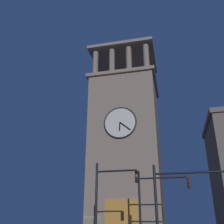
{
  "coord_description": "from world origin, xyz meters",
  "views": [
    {
      "loc": [
        -8.34,
        26.89,
        1.91
      ],
      "look_at": [
        -1.52,
        -2.51,
        14.67
      ],
      "focal_mm": 42.12,
      "sensor_mm": 36.0,
      "label": 1
    }
  ],
  "objects_px": {
    "clocktower": "(127,151)",
    "traffic_signal_far": "(110,194)",
    "traffic_signal_mid": "(156,197)",
    "traffic_signal_near": "(184,193)"
  },
  "relations": [
    {
      "from": "traffic_signal_far",
      "to": "traffic_signal_mid",
      "type": "bearing_deg",
      "value": -135.3
    },
    {
      "from": "clocktower",
      "to": "traffic_signal_far",
      "type": "relative_size",
      "value": 4.48
    },
    {
      "from": "traffic_signal_mid",
      "to": "traffic_signal_far",
      "type": "bearing_deg",
      "value": 44.7
    },
    {
      "from": "clocktower",
      "to": "traffic_signal_mid",
      "type": "xyz_separation_m",
      "value": [
        -3.73,
        9.48,
        -5.99
      ]
    },
    {
      "from": "traffic_signal_near",
      "to": "traffic_signal_mid",
      "type": "bearing_deg",
      "value": -66.26
    },
    {
      "from": "traffic_signal_near",
      "to": "traffic_signal_far",
      "type": "xyz_separation_m",
      "value": [
        4.61,
        -1.4,
        0.23
      ]
    },
    {
      "from": "traffic_signal_mid",
      "to": "clocktower",
      "type": "bearing_deg",
      "value": -68.51
    },
    {
      "from": "clocktower",
      "to": "traffic_signal_far",
      "type": "distance_m",
      "value": 13.65
    },
    {
      "from": "clocktower",
      "to": "traffic_signal_mid",
      "type": "bearing_deg",
      "value": 111.49
    },
    {
      "from": "traffic_signal_mid",
      "to": "traffic_signal_far",
      "type": "height_order",
      "value": "traffic_signal_far"
    }
  ]
}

